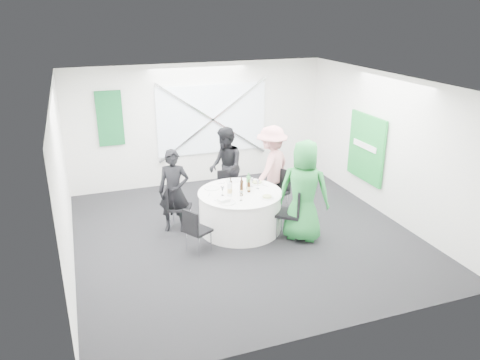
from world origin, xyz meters
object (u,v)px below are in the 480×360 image
object	(u,v)px
banquet_table	(240,211)
chair_back_left	(176,203)
person_man_back_left	(174,191)
green_water_bottle	(248,183)
person_woman_pink	(271,168)
clear_water_bottle	(230,190)
chair_back	(227,187)
chair_back_right	(279,188)
chair_front_left	(195,228)
chair_front_right	(294,209)
person_man_back	(226,167)
person_woman_green	(304,191)

from	to	relation	value
banquet_table	chair_back_left	bearing A→B (deg)	157.54
person_man_back_left	green_water_bottle	size ratio (longest dim) A/B	4.98
person_woman_pink	clear_water_bottle	bearing A→B (deg)	-2.63
chair_back	chair_back_right	world-z (taller)	chair_back_right
chair_back_left	green_water_bottle	world-z (taller)	green_water_bottle
chair_front_left	person_woman_pink	xyz separation A→B (m)	(1.97, 1.35, 0.40)
chair_front_left	person_man_back_left	world-z (taller)	person_man_back_left
chair_back_right	person_man_back_left	xyz separation A→B (m)	(-2.18, -0.11, 0.27)
chair_front_left	green_water_bottle	xyz separation A→B (m)	(1.22, 0.69, 0.41)
banquet_table	chair_front_right	xyz separation A→B (m)	(0.80, -0.64, 0.18)
person_woman_pink	clear_water_bottle	size ratio (longest dim) A/B	5.64
chair_back	chair_back_right	bearing A→B (deg)	-22.45
person_man_back	clear_water_bottle	size ratio (longest dim) A/B	5.40
chair_front_left	person_woman_pink	world-z (taller)	person_woman_pink
chair_front_right	chair_front_left	world-z (taller)	chair_front_right
chair_back_left	person_man_back	world-z (taller)	person_man_back
person_man_back_left	banquet_table	bearing A→B (deg)	-0.00
chair_back_right	chair_back	bearing A→B (deg)	-143.43
person_woman_green	chair_front_right	bearing A→B (deg)	12.06
person_woman_green	person_woman_pink	bearing A→B (deg)	-53.31
green_water_bottle	person_woman_pink	bearing A→B (deg)	41.30
banquet_table	person_woman_green	bearing A→B (deg)	-36.99
banquet_table	chair_back	size ratio (longest dim) A/B	1.91
person_man_back_left	person_woman_pink	world-z (taller)	person_woman_pink
chair_front_right	person_man_back_left	world-z (taller)	person_man_back_left
chair_back_left	person_woman_green	bearing A→B (deg)	-97.16
chair_back	person_woman_pink	world-z (taller)	person_woman_pink
banquet_table	chair_back_right	distance (m)	1.17
banquet_table	chair_front_left	xyz separation A→B (m)	(-1.02, -0.59, 0.09)
chair_back	chair_back_right	size ratio (longest dim) A/B	0.92
chair_back_left	chair_front_left	bearing A→B (deg)	-151.93
chair_back_left	person_man_back_left	size ratio (longest dim) A/B	0.56
clear_water_bottle	banquet_table	bearing A→B (deg)	23.37
chair_back_right	chair_back_left	bearing A→B (deg)	-115.20
chair_back_right	person_woman_green	distance (m)	1.30
banquet_table	green_water_bottle	distance (m)	0.55
chair_back	person_man_back_left	xyz separation A→B (m)	(-1.22, -0.60, 0.31)
person_woman_green	chair_back_right	bearing A→B (deg)	-57.29
person_man_back_left	chair_back_left	bearing A→B (deg)	82.55
banquet_table	clear_water_bottle	bearing A→B (deg)	-156.63
chair_front_right	person_man_back_left	size ratio (longest dim) A/B	0.61
chair_back_left	banquet_table	bearing A→B (deg)	-90.00
chair_back_right	chair_front_left	size ratio (longest dim) A/B	1.09
banquet_table	clear_water_bottle	distance (m)	0.57
chair_front_left	banquet_table	bearing A→B (deg)	-90.00
chair_front_right	chair_front_left	bearing A→B (deg)	-52.68
person_man_back_left	chair_back	bearing A→B (deg)	45.51
chair_back	person_man_back	xyz separation A→B (m)	(0.04, 0.21, 0.37)
chair_back_right	chair_front_right	distance (m)	1.19
chair_back	person_man_back_left	world-z (taller)	person_man_back_left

